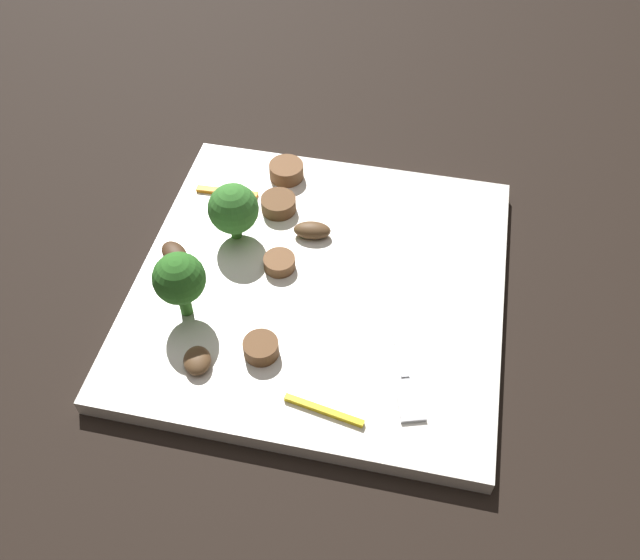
% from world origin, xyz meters
% --- Properties ---
extents(ground_plane, '(1.40, 1.40, 0.00)m').
position_xyz_m(ground_plane, '(0.00, 0.00, 0.00)').
color(ground_plane, black).
extents(plate, '(0.30, 0.30, 0.02)m').
position_xyz_m(plate, '(0.00, 0.00, 0.01)').
color(plate, white).
rests_on(plate, ground_plane).
extents(fork, '(0.18, 0.07, 0.00)m').
position_xyz_m(fork, '(0.04, 0.07, 0.02)').
color(fork, silver).
rests_on(fork, plate).
extents(broccoli_floret_0, '(0.04, 0.04, 0.05)m').
position_xyz_m(broccoli_floret_0, '(-0.03, -0.08, 0.05)').
color(broccoli_floret_0, '#408630').
rests_on(broccoli_floret_0, plate).
extents(broccoli_floret_1, '(0.04, 0.04, 0.06)m').
position_xyz_m(broccoli_floret_1, '(0.05, -0.10, 0.05)').
color(broccoli_floret_1, '#347525').
rests_on(broccoli_floret_1, plate).
extents(sausage_slice_0, '(0.03, 0.03, 0.01)m').
position_xyz_m(sausage_slice_0, '(-0.12, -0.06, 0.02)').
color(sausage_slice_0, brown).
rests_on(sausage_slice_0, plate).
extents(sausage_slice_1, '(0.04, 0.04, 0.01)m').
position_xyz_m(sausage_slice_1, '(-0.07, -0.05, 0.02)').
color(sausage_slice_1, brown).
rests_on(sausage_slice_1, plate).
extents(sausage_slice_2, '(0.03, 0.03, 0.01)m').
position_xyz_m(sausage_slice_2, '(0.08, -0.03, 0.02)').
color(sausage_slice_2, brown).
rests_on(sausage_slice_2, plate).
extents(sausage_slice_3, '(0.03, 0.03, 0.01)m').
position_xyz_m(sausage_slice_3, '(-0.01, -0.04, 0.02)').
color(sausage_slice_3, brown).
rests_on(sausage_slice_3, plate).
extents(mushroom_0, '(0.03, 0.03, 0.01)m').
position_xyz_m(mushroom_0, '(0.10, -0.07, 0.02)').
color(mushroom_0, brown).
rests_on(mushroom_0, plate).
extents(mushroom_1, '(0.02, 0.03, 0.01)m').
position_xyz_m(mushroom_1, '(-0.05, -0.02, 0.02)').
color(mushroom_1, brown).
rests_on(mushroom_1, plate).
extents(mushroom_2, '(0.03, 0.03, 0.01)m').
position_xyz_m(mushroom_2, '(0.00, -0.12, 0.02)').
color(mushroom_2, '#422B19').
rests_on(mushroom_2, plate).
extents(pepper_strip_0, '(0.01, 0.06, 0.00)m').
position_xyz_m(pepper_strip_0, '(0.12, 0.03, 0.02)').
color(pepper_strip_0, yellow).
rests_on(pepper_strip_0, plate).
extents(pepper_strip_1, '(0.01, 0.06, 0.00)m').
position_xyz_m(pepper_strip_1, '(-0.08, -0.10, 0.02)').
color(pepper_strip_1, orange).
rests_on(pepper_strip_1, plate).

